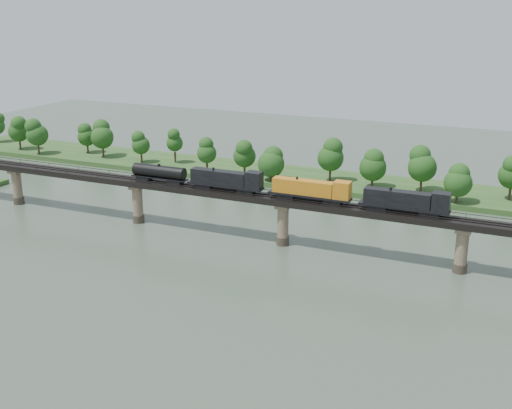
% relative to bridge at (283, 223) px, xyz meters
% --- Properties ---
extents(ground, '(400.00, 400.00, 0.00)m').
position_rel_bridge_xyz_m(ground, '(0.00, -30.00, -5.46)').
color(ground, '#384839').
rests_on(ground, ground).
extents(far_bank, '(300.00, 24.00, 1.60)m').
position_rel_bridge_xyz_m(far_bank, '(0.00, 55.00, -4.66)').
color(far_bank, '#294C1E').
rests_on(far_bank, ground).
extents(bridge, '(236.00, 30.00, 11.50)m').
position_rel_bridge_xyz_m(bridge, '(0.00, 0.00, 0.00)').
color(bridge, '#473A2D').
rests_on(bridge, ground).
extents(bridge_superstructure, '(220.00, 4.90, 0.75)m').
position_rel_bridge_xyz_m(bridge_superstructure, '(0.00, 0.00, 6.33)').
color(bridge_superstructure, black).
rests_on(bridge_superstructure, bridge).
extents(far_treeline, '(289.06, 17.54, 13.60)m').
position_rel_bridge_xyz_m(far_treeline, '(-8.21, 50.52, 3.37)').
color(far_treeline, '#382619').
rests_on(far_treeline, far_bank).
extents(freight_train, '(77.69, 3.03, 5.35)m').
position_rel_bridge_xyz_m(freight_train, '(-0.61, -0.00, 8.59)').
color(freight_train, black).
rests_on(freight_train, bridge).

